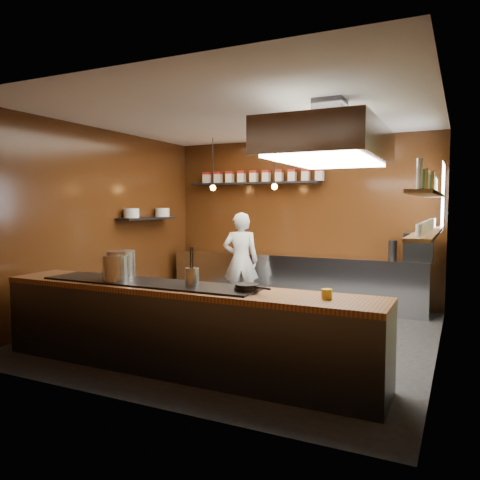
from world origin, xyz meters
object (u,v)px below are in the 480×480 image
Objects in this scene: stockpot_large at (120,265)px; espresso_machine at (419,247)px; chef at (241,261)px; extractor_hood at (329,143)px; stockpot_small at (116,268)px.

stockpot_large is 0.76× the size of espresso_machine.
stockpot_large is 4.71m from espresso_machine.
extractor_hood is at bearing 113.65° from chef.
extractor_hood is 3.19m from chef.
espresso_machine is (2.87, 3.82, 0.04)m from stockpot_small.
stockpot_large is 1.10× the size of stockpot_small.
espresso_machine is at bearing 72.46° from extractor_hood.
extractor_hood is at bearing -109.40° from espresso_machine.
stockpot_large reaches higher than stockpot_small.
espresso_machine reaches higher than stockpot_large.
extractor_hood is 2.79m from stockpot_large.
extractor_hood is 2.83m from stockpot_small.
extractor_hood is at bearing 31.90° from stockpot_small.
espresso_machine is 0.27× the size of chef.
chef reaches higher than stockpot_large.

